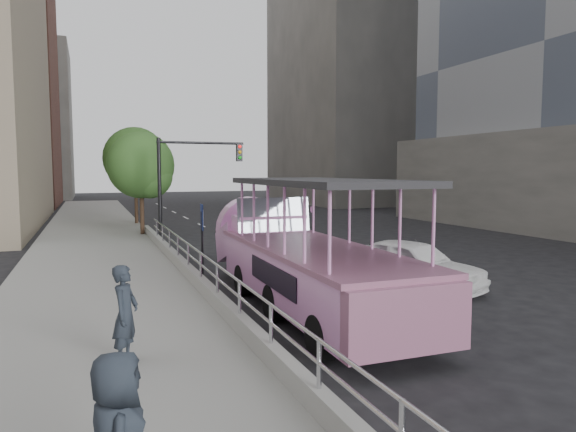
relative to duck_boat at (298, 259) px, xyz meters
name	(u,v)px	position (x,y,z in m)	size (l,w,h in m)	color
ground	(331,307)	(0.76, -0.49, -1.28)	(160.00, 160.00, 0.00)	black
sidewalk	(98,257)	(-4.99, 9.51, -1.13)	(5.50, 80.00, 0.30)	gray
kerb_wall	(201,283)	(-2.36, 1.51, -0.80)	(0.24, 30.00, 0.36)	#979792
guardrail	(201,260)	(-2.36, 1.51, -0.14)	(0.07, 22.00, 0.71)	#BCBCC1
duck_boat	(298,259)	(0.00, 0.00, 0.00)	(2.73, 10.42, 3.45)	black
car	(412,264)	(4.02, 0.50, -0.50)	(1.84, 4.56, 1.55)	white
pedestrian_near	(125,314)	(-4.71, -3.57, -0.11)	(0.63, 0.42, 1.73)	#242B34
parking_sign	(202,233)	(-1.85, 3.75, 0.36)	(0.09, 0.58, 2.58)	black
traffic_signal	(185,174)	(-0.94, 12.01, 2.22)	(4.20, 0.32, 5.20)	black
street_tree_near	(143,168)	(-2.54, 15.44, 2.54)	(3.52, 3.52, 5.72)	#372219
street_tree_far	(137,161)	(-2.34, 21.44, 3.03)	(3.97, 3.97, 6.45)	#372219
midrise_stone_a	(374,67)	(26.76, 41.51, 14.72)	(20.00, 20.00, 32.00)	gray
midrise_stone_b	(5,122)	(-15.24, 63.51, 8.72)	(16.00, 14.00, 20.00)	gray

